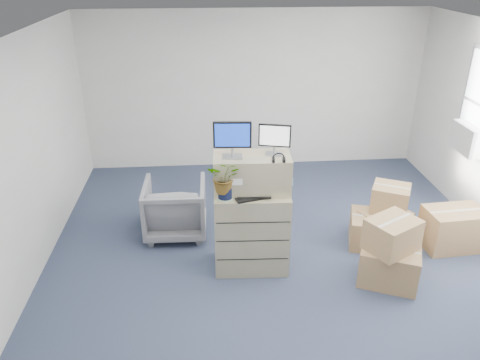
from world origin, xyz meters
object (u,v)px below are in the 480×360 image
object	(u,v)px
water_bottle	(255,181)
filing_cabinet_lower	(251,230)
keyboard	(253,197)
potted_plant	(225,181)
office_chair	(175,206)
monitor_right	(275,138)
monitor_left	(232,138)

from	to	relation	value
water_bottle	filing_cabinet_lower	bearing A→B (deg)	-125.55
keyboard	potted_plant	bearing A→B (deg)	164.22
water_bottle	keyboard	bearing A→B (deg)	-101.84
filing_cabinet_lower	office_chair	size ratio (longest dim) A/B	1.21
filing_cabinet_lower	monitor_right	distance (m)	1.21
monitor_left	office_chair	size ratio (longest dim) A/B	0.50
monitor_left	water_bottle	xyz separation A→B (m)	(0.27, 0.03, -0.57)
potted_plant	monitor_left	bearing A→B (deg)	57.50
monitor_right	keyboard	size ratio (longest dim) A/B	0.84
potted_plant	office_chair	size ratio (longest dim) A/B	0.56
monitor_right	office_chair	bearing A→B (deg)	161.40
monitor_right	office_chair	distance (m)	1.94
monitor_left	monitor_right	world-z (taller)	monitor_left
potted_plant	office_chair	distance (m)	1.46
monitor_right	office_chair	xyz separation A→B (m)	(-1.24, 0.80, -1.27)
filing_cabinet_lower	monitor_left	bearing A→B (deg)	176.20
monitor_right	water_bottle	xyz separation A→B (m)	(-0.22, -0.01, -0.53)
water_bottle	potted_plant	world-z (taller)	potted_plant
filing_cabinet_lower	monitor_left	world-z (taller)	monitor_left
water_bottle	office_chair	world-z (taller)	water_bottle
filing_cabinet_lower	keyboard	xyz separation A→B (m)	(0.00, -0.13, 0.53)
water_bottle	potted_plant	bearing A→B (deg)	-152.73
monitor_left	monitor_right	size ratio (longest dim) A/B	1.18
keyboard	potted_plant	xyz separation A→B (m)	(-0.33, 0.00, 0.22)
filing_cabinet_lower	monitor_right	bearing A→B (deg)	17.20
keyboard	office_chair	distance (m)	1.53
keyboard	monitor_left	bearing A→B (deg)	130.27
keyboard	office_chair	size ratio (longest dim) A/B	0.51
filing_cabinet_lower	office_chair	world-z (taller)	filing_cabinet_lower
monitor_right	water_bottle	distance (m)	0.58
filing_cabinet_lower	keyboard	distance (m)	0.55
filing_cabinet_lower	potted_plant	size ratio (longest dim) A/B	2.17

